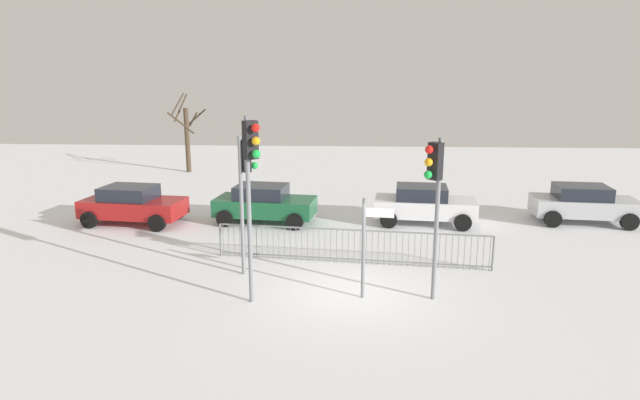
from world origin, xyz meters
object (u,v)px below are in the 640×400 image
car_silver_far (584,203)px  traffic_light_mid_right (246,174)px  traffic_light_foreground_right (435,184)px  car_white_near (424,204)px  traffic_light_foreground_left (251,169)px  car_red_mid (132,204)px  direction_sign_post (366,243)px  car_green_trailing (264,203)px  bare_tree_left (187,135)px

car_silver_far → traffic_light_mid_right: bearing=-147.3°
traffic_light_foreground_right → car_white_near: 7.76m
traffic_light_foreground_left → traffic_light_mid_right: 2.22m
car_white_near → car_red_mid: size_ratio=1.00×
car_silver_far → car_white_near: size_ratio=1.00×
car_white_near → car_red_mid: 11.18m
direction_sign_post → car_green_trailing: bearing=125.1°
direction_sign_post → car_red_mid: direction_sign_post is taller
car_white_near → traffic_light_foreground_left: bearing=-118.1°
car_green_trailing → car_silver_far: bearing=9.7°
car_green_trailing → bare_tree_left: bare_tree_left is taller
traffic_light_foreground_left → direction_sign_post: 3.42m
traffic_light_mid_right → car_silver_far: traffic_light_mid_right is taller
traffic_light_foreground_right → car_silver_far: bearing=-84.5°
car_white_near → traffic_light_foreground_right: bearing=-90.6°
traffic_light_foreground_left → traffic_light_mid_right: size_ratio=1.17×
car_red_mid → direction_sign_post: bearing=-30.6°
car_white_near → bare_tree_left: bearing=144.7°
traffic_light_foreground_right → direction_sign_post: size_ratio=1.58×
direction_sign_post → traffic_light_foreground_right: bearing=4.4°
traffic_light_foreground_left → car_green_trailing: bearing=-123.9°
car_red_mid → car_silver_far: bearing=10.2°
car_green_trailing → traffic_light_mid_right: bearing=-79.2°
traffic_light_foreground_left → direction_sign_post: size_ratio=1.78×
traffic_light_mid_right → traffic_light_foreground_right: (4.93, -1.68, 0.11)m
traffic_light_mid_right → bare_tree_left: size_ratio=0.87×
direction_sign_post → car_silver_far: direction_sign_post is taller
direction_sign_post → car_red_mid: 10.98m
traffic_light_foreground_right → bare_tree_left: (-11.56, 18.19, -0.83)m
car_red_mid → traffic_light_mid_right: bearing=-36.3°
traffic_light_foreground_right → direction_sign_post: (-1.62, 0.09, -1.55)m
traffic_light_foreground_left → traffic_light_foreground_right: 4.44m
car_silver_far → car_white_near: bearing=-170.6°
car_white_near → car_red_mid: (-11.16, -0.65, 0.00)m
traffic_light_foreground_left → car_red_mid: 9.65m
traffic_light_foreground_left → bare_tree_left: size_ratio=1.02×
traffic_light_foreground_right → bare_tree_left: 21.57m
car_red_mid → car_green_trailing: bearing=11.9°
traffic_light_foreground_right → car_silver_far: 10.72m
traffic_light_mid_right → direction_sign_post: bearing=34.8°
traffic_light_mid_right → bare_tree_left: bare_tree_left is taller
direction_sign_post → car_white_near: direction_sign_post is taller
car_silver_far → direction_sign_post: bearing=-132.7°
traffic_light_foreground_right → direction_sign_post: bearing=44.2°
traffic_light_mid_right → bare_tree_left: 17.80m
traffic_light_foreground_right → car_green_trailing: 9.22m
traffic_light_foreground_left → bare_tree_left: traffic_light_foreground_left is taller
car_silver_far → car_white_near: 6.18m
traffic_light_foreground_left → traffic_light_mid_right: (-0.53, 2.10, -0.49)m
car_red_mid → bare_tree_left: 11.62m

